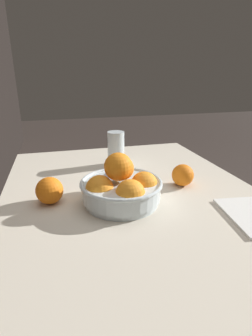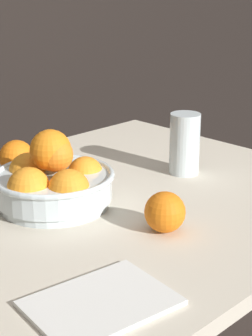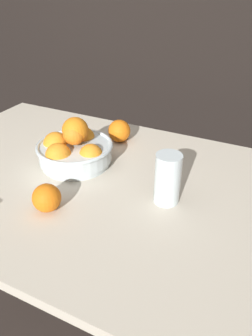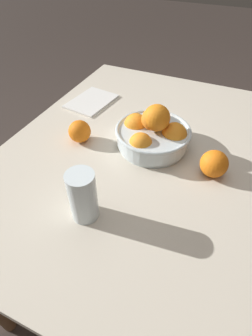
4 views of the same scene
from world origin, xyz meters
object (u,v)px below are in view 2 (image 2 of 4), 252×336
object	(u,v)px
fruit_bowl	(53,181)
orange_loose_near_bowl	(165,212)
juice_glass	(184,147)
orange_loose_front	(17,157)

from	to	relation	value
fruit_bowl	orange_loose_near_bowl	world-z (taller)	fruit_bowl
orange_loose_near_bowl	juice_glass	bearing A→B (deg)	33.42
juice_glass	orange_loose_near_bowl	bearing A→B (deg)	-146.58
orange_loose_near_bowl	orange_loose_front	distance (m)	0.45
juice_glass	orange_loose_front	xyz separation A→B (m)	(-0.28, 0.27, -0.02)
orange_loose_front	juice_glass	bearing A→B (deg)	-43.55
fruit_bowl	juice_glass	distance (m)	0.35
juice_glass	orange_loose_front	size ratio (longest dim) A/B	1.75
juice_glass	orange_loose_front	bearing A→B (deg)	136.45
juice_glass	orange_loose_near_bowl	xyz separation A→B (m)	(-0.27, -0.18, -0.03)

